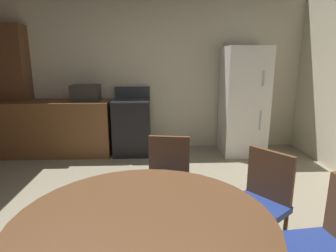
% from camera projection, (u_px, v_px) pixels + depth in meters
% --- Properties ---
extents(ground_plane, '(14.00, 14.00, 0.00)m').
position_uv_depth(ground_plane, '(148.00, 244.00, 2.41)').
color(ground_plane, gray).
extents(wall_back, '(5.53, 0.12, 2.70)m').
position_uv_depth(wall_back, '(151.00, 72.00, 4.87)').
color(wall_back, beige).
rests_on(wall_back, ground).
extents(kitchen_counter, '(1.79, 0.60, 0.90)m').
position_uv_depth(kitchen_counter, '(57.00, 128.00, 4.63)').
color(kitchen_counter, brown).
rests_on(kitchen_counter, ground).
extents(pantry_column, '(0.44, 0.36, 2.10)m').
position_uv_depth(pantry_column, '(16.00, 91.00, 4.64)').
color(pantry_column, brown).
rests_on(pantry_column, ground).
extents(oven_range, '(0.60, 0.60, 1.10)m').
position_uv_depth(oven_range, '(132.00, 126.00, 4.68)').
color(oven_range, black).
rests_on(oven_range, ground).
extents(refrigerator, '(0.68, 0.68, 1.76)m').
position_uv_depth(refrigerator, '(243.00, 101.00, 4.61)').
color(refrigerator, white).
rests_on(refrigerator, ground).
extents(microwave, '(0.44, 0.32, 0.26)m').
position_uv_depth(microwave, '(86.00, 93.00, 4.52)').
color(microwave, '#2D2B28').
rests_on(microwave, kitchen_counter).
extents(dining_table, '(1.35, 1.35, 0.76)m').
position_uv_depth(dining_table, '(144.00, 245.00, 1.45)').
color(dining_table, brown).
rests_on(dining_table, ground).
extents(chair_north, '(0.46, 0.46, 0.87)m').
position_uv_depth(chair_north, '(168.00, 179.00, 2.53)').
color(chair_north, brown).
rests_on(chair_north, ground).
extents(chair_east, '(0.44, 0.44, 0.87)m').
position_uv_depth(chair_east, '(330.00, 244.00, 1.64)').
color(chair_east, brown).
rests_on(chair_east, ground).
extents(chair_northeast, '(0.56, 0.56, 0.87)m').
position_uv_depth(chair_northeast, '(260.00, 199.00, 2.16)').
color(chair_northeast, brown).
rests_on(chair_northeast, ground).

